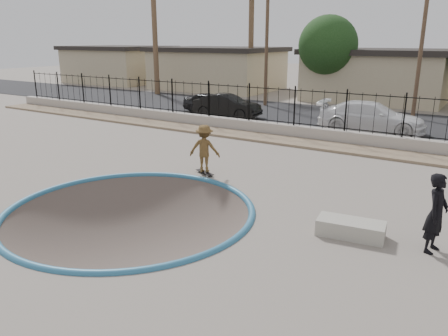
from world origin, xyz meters
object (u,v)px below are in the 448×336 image
car_a (211,103)px  car_b (227,106)px  videographer (436,213)px  concrete_ledge (351,228)px  car_c (371,117)px  skateboard (205,172)px  skater (205,151)px

car_a → car_b: car_b is taller
videographer → concrete_ledge: size_ratio=1.15×
concrete_ledge → car_c: bearing=102.5°
skateboard → concrete_ledge: size_ratio=0.58×
videographer → concrete_ledge: videographer is taller
skater → car_c: (3.10, 10.48, -0.04)m
concrete_ledge → skateboard: bearing=158.8°
skater → car_b: bearing=-82.3°
skateboard → car_c: 10.95m
car_b → skateboard: bearing=-157.4°
skater → concrete_ledge: skater is taller
skater → car_b: 11.78m
skater → car_a: bearing=-77.4°
videographer → concrete_ledge: bearing=108.4°
car_c → skater: bearing=157.6°
skateboard → car_c: (3.10, 10.48, 0.74)m
concrete_ledge → car_b: 17.11m
skateboard → car_b: car_b is taller
skateboard → concrete_ledge: bearing=3.4°
skateboard → car_a: size_ratio=0.24×
videographer → car_b: bearing=58.5°
skater → car_a: (-7.12, 10.99, -0.15)m
car_a → car_c: 10.24m
skater → car_c: bearing=-126.8°
skateboard → car_b: bearing=142.6°
skateboard → car_a: bearing=147.5°
skateboard → car_a: car_a is taller
concrete_ledge → car_b: car_b is taller
videographer → car_a: bearing=60.4°
skater → skateboard: skater is taller
car_b → skater: bearing=-157.4°
skater → skateboard: 0.78m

